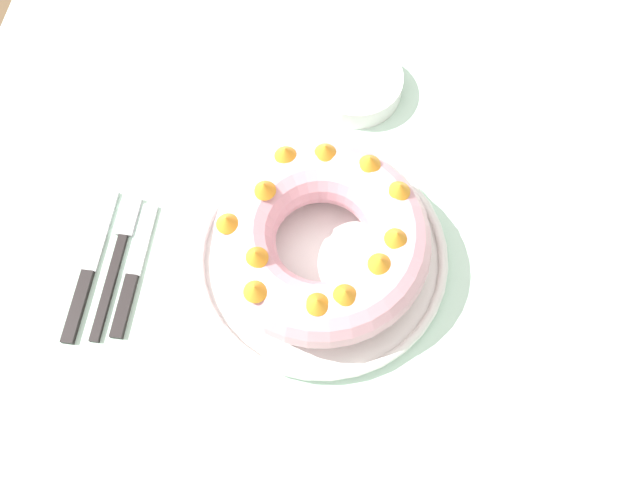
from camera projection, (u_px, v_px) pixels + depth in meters
ground_plane at (322, 371)px, 1.54m from camera, size 8.00×8.00×0.00m
dining_table at (323, 275)px, 0.92m from camera, size 1.10×1.11×0.78m
serving_dish at (320, 255)px, 0.81m from camera, size 0.33×0.33×0.02m
bundt_cake at (320, 240)px, 0.76m from camera, size 0.27×0.27×0.09m
fork at (118, 255)px, 0.82m from camera, size 0.02×0.20×0.01m
serving_knife at (88, 274)px, 0.81m from camera, size 0.02×0.21×0.01m
cake_knife at (132, 278)px, 0.81m from camera, size 0.02×0.19×0.01m
side_bowl at (356, 84)px, 0.91m from camera, size 0.14×0.14×0.03m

